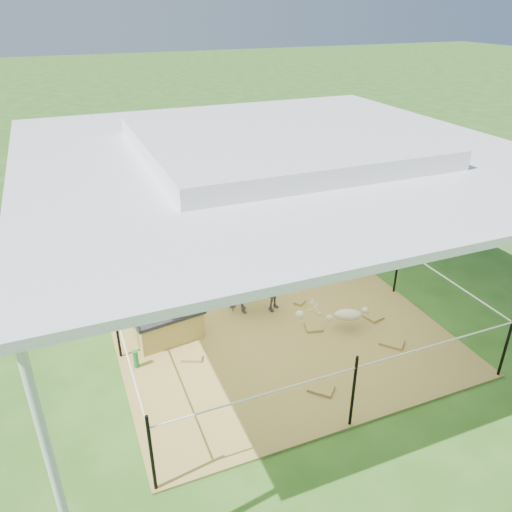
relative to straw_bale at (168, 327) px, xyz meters
name	(u,v)px	position (x,y,z in m)	size (l,w,h in m)	color
ground	(271,322)	(1.54, -0.14, -0.23)	(90.00, 90.00, 0.00)	#2D5919
hay_patch	(271,321)	(1.54, -0.14, -0.22)	(4.60, 4.60, 0.03)	brown
canopy_tent	(274,148)	(1.54, -0.14, 2.46)	(6.30, 6.30, 2.90)	silver
rope_fence	(271,286)	(1.54, -0.14, 0.41)	(4.54, 4.54, 1.00)	black
straw_bale	(168,327)	(0.00, 0.00, 0.00)	(0.92, 0.46, 0.41)	olive
dark_cloth	(167,313)	(0.00, 0.00, 0.23)	(0.98, 0.51, 0.05)	black
woman	(171,279)	(0.10, 0.00, 0.76)	(0.40, 0.26, 1.10)	red
green_bottle	(136,359)	(-0.55, -0.45, -0.08)	(0.07, 0.07, 0.26)	#1B7C32
pony	(260,291)	(1.46, 0.12, 0.20)	(0.43, 0.95, 0.80)	#4C4D51
pink_hat	(260,264)	(1.46, 0.12, 0.66)	(0.25, 0.25, 0.12)	pink
foal	(348,313)	(2.50, -0.76, 0.07)	(1.00, 0.55, 0.55)	#C1AD8D
trash_barrel	(315,164)	(5.33, 5.55, 0.24)	(0.61, 0.61, 0.94)	#182DB8
picnic_table_near	(220,146)	(3.64, 8.49, 0.18)	(1.97, 1.42, 0.82)	#50331B
picnic_table_far	(309,131)	(7.15, 9.34, 0.13)	(1.74, 1.26, 0.72)	brown
distant_person	(229,142)	(3.73, 7.91, 0.42)	(0.64, 0.50, 1.31)	#2F5FB1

